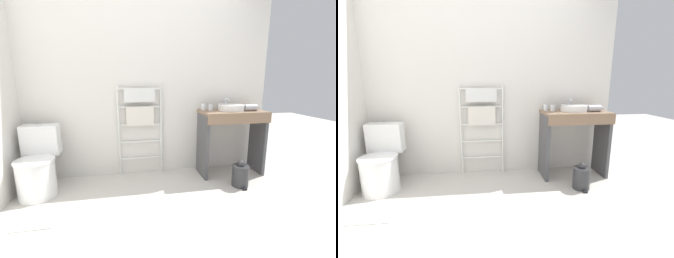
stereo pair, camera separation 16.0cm
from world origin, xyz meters
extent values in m
plane|color=beige|center=(0.00, 0.00, 0.00)|extent=(12.00, 12.00, 0.00)
cube|color=silver|center=(0.00, 1.46, 1.31)|extent=(3.32, 0.12, 2.62)
cylinder|color=white|center=(-1.28, 0.94, 0.20)|extent=(0.39, 0.39, 0.40)
cylinder|color=white|center=(-1.28, 0.94, 0.41)|extent=(0.40, 0.40, 0.02)
cube|color=white|center=(-1.28, 1.21, 0.58)|extent=(0.39, 0.18, 0.35)
cylinder|color=silver|center=(-1.28, 1.21, 0.76)|extent=(0.05, 0.05, 0.01)
cylinder|color=white|center=(-0.40, 1.37, 0.60)|extent=(0.02, 0.02, 1.19)
cylinder|color=white|center=(0.16, 1.37, 0.60)|extent=(0.02, 0.02, 1.19)
cylinder|color=white|center=(-0.12, 1.37, 0.21)|extent=(0.56, 0.02, 0.02)
cylinder|color=white|center=(-0.12, 1.37, 0.45)|extent=(0.56, 0.02, 0.02)
cylinder|color=white|center=(-0.12, 1.37, 0.68)|extent=(0.56, 0.02, 0.02)
cylinder|color=white|center=(-0.12, 1.37, 0.91)|extent=(0.56, 0.02, 0.02)
cylinder|color=white|center=(-0.12, 1.37, 1.14)|extent=(0.56, 0.02, 0.02)
cube|color=silver|center=(-0.12, 1.34, 1.07)|extent=(0.40, 0.04, 0.18)
cube|color=silver|center=(-0.12, 1.34, 0.80)|extent=(0.35, 0.04, 0.25)
cube|color=#84664C|center=(1.07, 1.15, 0.84)|extent=(0.83, 0.44, 0.03)
cube|color=#84664C|center=(1.07, 0.94, 0.78)|extent=(0.83, 0.02, 0.10)
cube|color=#4C4C4F|center=(0.68, 1.15, 0.41)|extent=(0.04, 0.38, 0.83)
cube|color=#4C4C4F|center=(1.47, 1.15, 0.41)|extent=(0.04, 0.38, 0.83)
cylinder|color=white|center=(1.06, 1.17, 0.90)|extent=(0.34, 0.34, 0.08)
cylinder|color=silver|center=(1.06, 1.17, 0.93)|extent=(0.28, 0.28, 0.01)
cylinder|color=silver|center=(1.06, 1.34, 0.93)|extent=(0.02, 0.02, 0.15)
cylinder|color=silver|center=(1.06, 1.29, 1.00)|extent=(0.02, 0.09, 0.02)
cylinder|color=white|center=(0.72, 1.28, 0.90)|extent=(0.06, 0.06, 0.08)
cylinder|color=white|center=(0.80, 1.22, 0.90)|extent=(0.06, 0.06, 0.08)
cylinder|color=#B7B7BC|center=(1.29, 1.09, 0.90)|extent=(0.16, 0.09, 0.09)
cone|color=#9C9CA0|center=(1.40, 1.09, 0.90)|extent=(0.06, 0.07, 0.07)
cube|color=#B7B7BC|center=(1.26, 1.18, 0.90)|extent=(0.05, 0.08, 0.06)
cylinder|color=#333335|center=(1.03, 0.75, 0.13)|extent=(0.20, 0.20, 0.26)
sphere|color=#333335|center=(1.03, 0.75, 0.27)|extent=(0.09, 0.09, 0.09)
cube|color=black|center=(1.03, 0.64, 0.01)|extent=(0.05, 0.04, 0.02)
cube|color=silver|center=(-1.26, 0.50, 0.01)|extent=(0.56, 0.36, 0.01)
camera|label=1|loc=(-0.31, -1.55, 1.26)|focal=24.00mm
camera|label=2|loc=(-0.15, -1.57, 1.26)|focal=24.00mm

